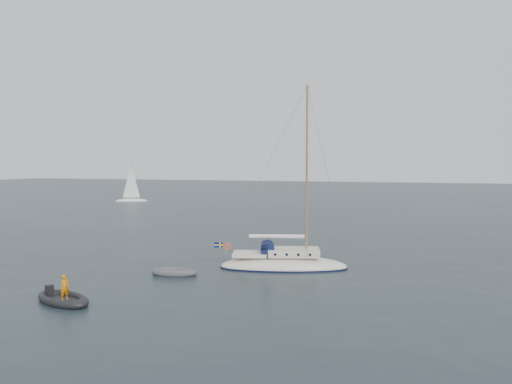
% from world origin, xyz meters
% --- Properties ---
extents(ground, '(300.00, 300.00, 0.00)m').
position_xyz_m(ground, '(0.00, 0.00, 0.00)').
color(ground, black).
rests_on(ground, ground).
extents(sailboat, '(8.99, 2.70, 12.81)m').
position_xyz_m(sailboat, '(-0.97, 1.17, 0.97)').
color(sailboat, white).
rests_on(sailboat, ground).
extents(dinghy, '(2.97, 1.34, 0.43)m').
position_xyz_m(dinghy, '(-7.17, -2.71, 0.19)').
color(dinghy, '#53545A').
rests_on(dinghy, ground).
extents(rib, '(3.75, 1.70, 1.50)m').
position_xyz_m(rib, '(-9.80, -10.07, 0.23)').
color(rib, black).
rests_on(rib, ground).
extents(distant_yacht_a, '(5.77, 3.08, 7.65)m').
position_xyz_m(distant_yacht_a, '(-41.17, 48.67, 3.27)').
color(distant_yacht_a, silver).
rests_on(distant_yacht_a, ground).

